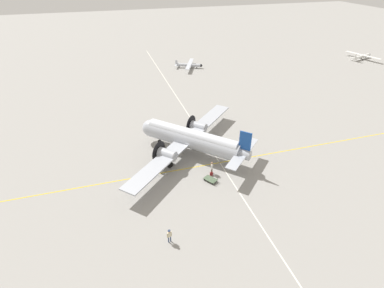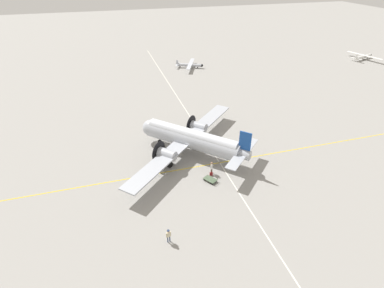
{
  "view_description": "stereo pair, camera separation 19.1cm",
  "coord_description": "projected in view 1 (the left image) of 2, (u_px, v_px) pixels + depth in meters",
  "views": [
    {
      "loc": [
        -10.58,
        -35.23,
        24.52
      ],
      "look_at": [
        0.0,
        0.0,
        1.68
      ],
      "focal_mm": 28.0,
      "sensor_mm": 36.0,
      "label": 1
    },
    {
      "loc": [
        -10.4,
        -35.29,
        24.52
      ],
      "look_at": [
        0.0,
        0.0,
        1.68
      ],
      "focal_mm": 28.0,
      "sensor_mm": 36.0,
      "label": 2
    }
  ],
  "objects": [
    {
      "name": "airliner_main",
      "position": [
        189.0,
        138.0,
        43.03
      ],
      "size": [
        20.61,
        20.09,
        5.83
      ],
      "rotation": [
        0.0,
        0.0,
        2.34
      ],
      "color": "#ADB2BC",
      "rests_on": "ground_plane"
    },
    {
      "name": "crew_foreground",
      "position": [
        169.0,
        235.0,
        29.9
      ],
      "size": [
        0.55,
        0.33,
        1.64
      ],
      "rotation": [
        0.0,
        0.0,
        0.23
      ],
      "color": "navy",
      "rests_on": "ground_plane"
    },
    {
      "name": "apron_line_northsouth",
      "position": [
        212.0,
        150.0,
        44.94
      ],
      "size": [
        0.16,
        120.0,
        0.01
      ],
      "color": "silver",
      "rests_on": "ground_plane"
    },
    {
      "name": "suitcase_near_door",
      "position": [
        211.0,
        174.0,
        39.65
      ],
      "size": [
        0.39,
        0.15,
        0.54
      ],
      "color": "maroon",
      "rests_on": "ground_plane"
    },
    {
      "name": "ground_plane",
      "position": [
        192.0,
        154.0,
        44.19
      ],
      "size": [
        300.0,
        300.0,
        0.0
      ],
      "primitive_type": "plane",
      "color": "gray"
    },
    {
      "name": "passenger_boarding",
      "position": [
        212.0,
        167.0,
        39.53
      ],
      "size": [
        0.42,
        0.53,
        1.85
      ],
      "rotation": [
        0.0,
        0.0,
        0.94
      ],
      "color": "#473D2D",
      "rests_on": "ground_plane"
    },
    {
      "name": "light_aircraft_distant",
      "position": [
        189.0,
        65.0,
        78.47
      ],
      "size": [
        7.18,
        9.25,
        1.89
      ],
      "rotation": [
        0.0,
        0.0,
        5.87
      ],
      "color": "#B7BCC6",
      "rests_on": "ground_plane"
    },
    {
      "name": "light_aircraft_taxiing",
      "position": [
        362.0,
        56.0,
        85.22
      ],
      "size": [
        7.83,
        10.26,
        2.0
      ],
      "rotation": [
        0.0,
        0.0,
        0.29
      ],
      "color": "white",
      "rests_on": "ground_plane"
    },
    {
      "name": "baggage_cart",
      "position": [
        211.0,
        179.0,
        38.62
      ],
      "size": [
        1.77,
        1.96,
        0.56
      ],
      "rotation": [
        0.0,
        0.0,
        2.15
      ],
      "color": "#4C6047",
      "rests_on": "ground_plane"
    },
    {
      "name": "apron_line_eastwest",
      "position": [
        199.0,
        166.0,
        41.49
      ],
      "size": [
        120.0,
        0.16,
        0.01
      ],
      "color": "gold",
      "rests_on": "ground_plane"
    }
  ]
}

